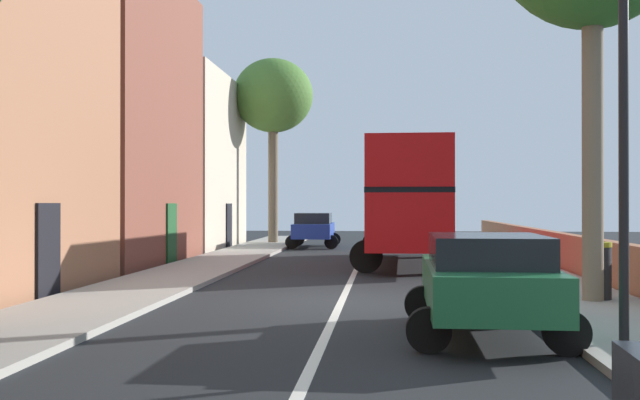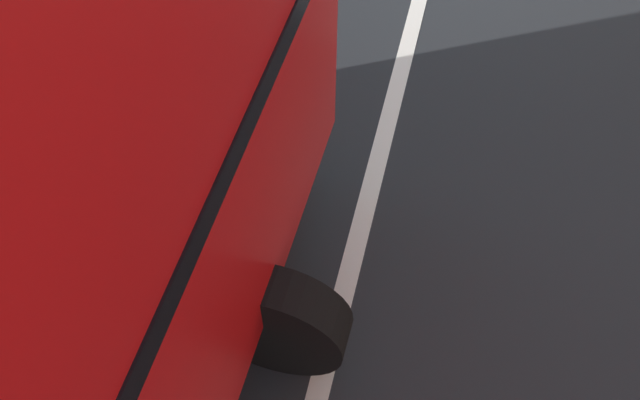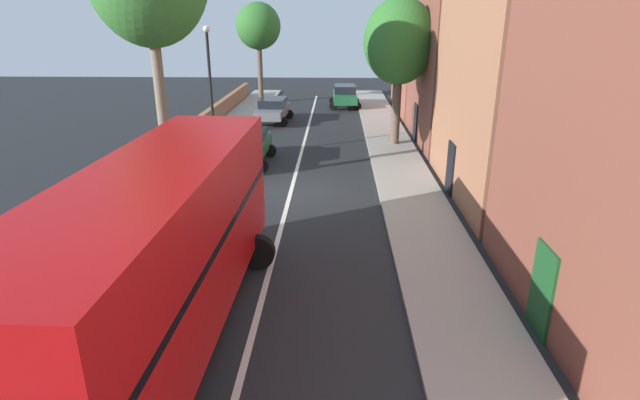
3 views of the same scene
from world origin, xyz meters
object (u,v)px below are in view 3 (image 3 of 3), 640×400
lamppost_right (210,83)px  street_tree_left_2 (400,42)px  double_decker_bus (162,246)px  parked_car_grey_right_1 (273,109)px  parked_car_green_right_0 (247,145)px  litter_bin_right (163,173)px  parked_car_green_left_2 (345,95)px  street_tree_right_1 (258,27)px

lamppost_right → street_tree_left_2: bearing=-161.8°
double_decker_bus → parked_car_grey_right_1: 24.89m
double_decker_bus → parked_car_green_right_0: double_decker_bus is taller
parked_car_grey_right_1 → lamppost_right: (1.80, 9.46, 2.89)m
street_tree_left_2 → litter_bin_right: 14.06m
parked_car_green_left_2 → litter_bin_right: 22.25m
parked_car_green_right_0 → parked_car_grey_right_1: (-0.00, -10.37, -0.01)m
double_decker_bus → street_tree_right_1: street_tree_right_1 is taller
parked_car_green_left_2 → lamppost_right: bearing=66.8°
street_tree_right_1 → lamppost_right: 17.88m
parked_car_grey_right_1 → street_tree_left_2: (-7.63, 6.35, 4.63)m
parked_car_grey_right_1 → double_decker_bus: bearing=91.8°
parked_car_grey_right_1 → street_tree_right_1: bearing=-76.3°
parked_car_green_right_0 → street_tree_right_1: street_tree_right_1 is taller
lamppost_right → litter_bin_right: size_ratio=5.38×
lamppost_right → street_tree_right_1: bearing=-89.3°
parked_car_grey_right_1 → parked_car_green_left_2: 8.11m
parked_car_grey_right_1 → litter_bin_right: 14.71m
parked_car_green_left_2 → lamppost_right: 17.48m
parked_car_green_right_0 → street_tree_left_2: street_tree_left_2 is taller
double_decker_bus → parked_car_green_right_0: bearing=-86.8°
parked_car_green_right_0 → parked_car_grey_right_1: size_ratio=0.97×
parked_car_grey_right_1 → lamppost_right: bearing=79.2°
parked_car_green_left_2 → litter_bin_right: size_ratio=3.77×
parked_car_green_right_0 → parked_car_grey_right_1: parked_car_grey_right_1 is taller
parked_car_green_right_0 → street_tree_left_2: (-7.63, -4.01, 4.62)m
parked_car_green_right_0 → lamppost_right: bearing=-26.8°
double_decker_bus → parked_car_green_right_0: 14.56m
parked_car_grey_right_1 → parked_car_green_right_0: bearing=90.0°
street_tree_left_2 → parked_car_green_left_2: bearing=-78.3°
parked_car_grey_right_1 → litter_bin_right: size_ratio=3.90×
parked_car_green_right_0 → lamppost_right: (1.80, -0.91, 2.88)m
parked_car_green_left_2 → street_tree_left_2: size_ratio=0.57×
double_decker_bus → lamppost_right: lamppost_right is taller
double_decker_bus → litter_bin_right: bearing=-70.9°
parked_car_green_left_2 → street_tree_left_2: (-2.64, 12.75, 4.58)m
double_decker_bus → parked_car_green_left_2: size_ratio=2.40×
parked_car_green_left_2 → litter_bin_right: parked_car_green_left_2 is taller
double_decker_bus → parked_car_green_left_2: bearing=-97.7°
parked_car_green_right_0 → parked_car_grey_right_1: 10.37m
parked_car_green_right_0 → litter_bin_right: bearing=55.5°
lamppost_right → parked_car_green_right_0: bearing=153.2°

